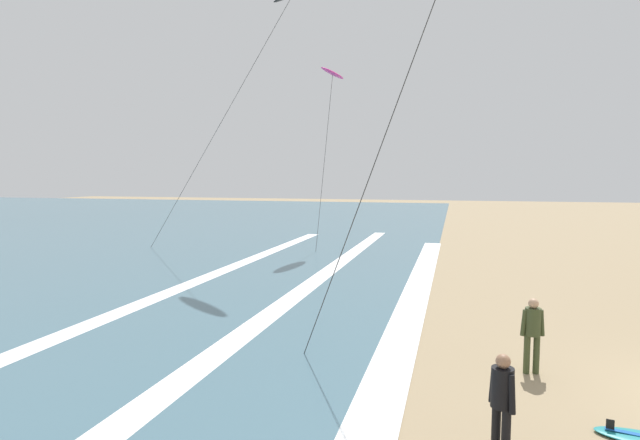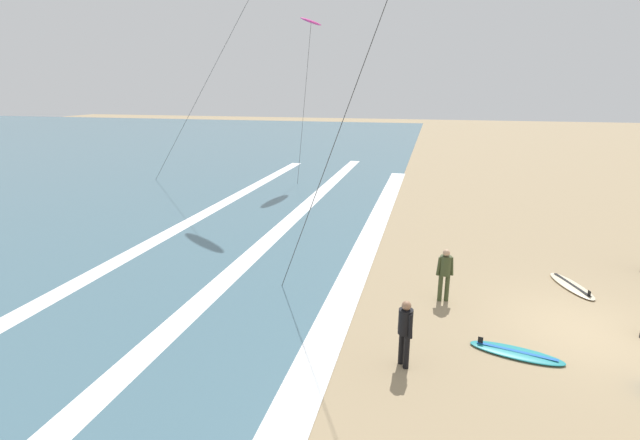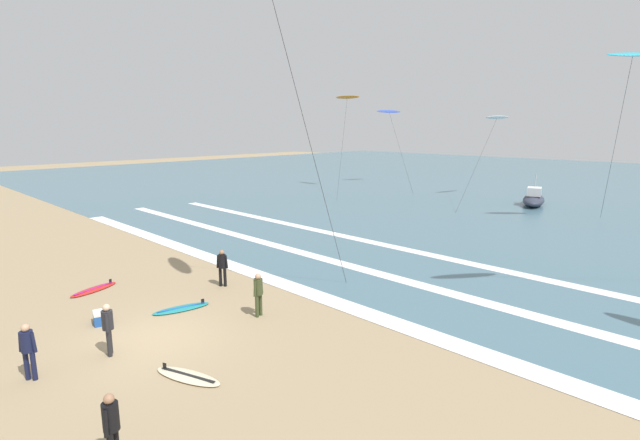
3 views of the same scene
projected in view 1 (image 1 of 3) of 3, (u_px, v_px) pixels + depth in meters
The scene contains 6 objects.
wave_foam_shoreline at pixel (385, 385), 9.84m from camera, with size 43.82×0.96×0.01m, color white.
wave_foam_mid_break at pixel (235, 341), 12.52m from camera, with size 50.24×0.77×0.01m, color white.
wave_foam_outer_break at pixel (65, 334), 13.01m from camera, with size 47.23×0.76×0.01m, color white.
surfer_left_far at pixel (502, 398), 7.15m from camera, with size 0.46×0.38×1.60m.
surfer_right_near at pixel (532, 329), 10.39m from camera, with size 0.32×0.51×1.60m.
kite_magenta_far_right at pixel (333, 74), 28.12m from camera, with size 3.36×1.09×10.17m.
Camera 1 is at (-10.04, 5.22, 4.12)m, focal length 27.99 mm.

